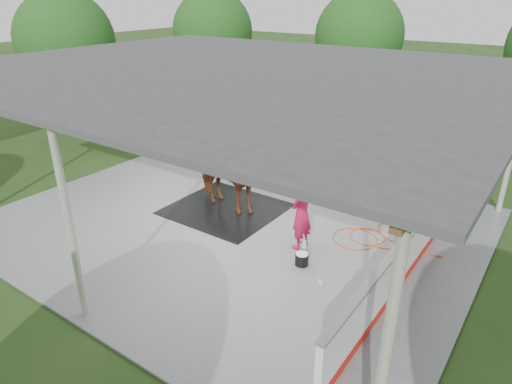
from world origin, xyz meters
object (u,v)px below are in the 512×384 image
Objects in this scene: horse at (225,176)px; handler at (302,213)px; dasher_board at (407,256)px; wash_bucket at (302,259)px.

horse reaches higher than handler.
dasher_board is at bearing 97.07° from handler.
handler is 1.10m from wash_bucket.
handler is (2.75, -0.57, -0.11)m from horse.
horse is 7.70× the size of wash_bucket.
wash_bucket is at bearing 35.69° from handler.
dasher_board is at bearing -87.18° from horse.
horse is 3.52m from wash_bucket.
dasher_board is at bearing 22.14° from wash_bucket.
horse is at bearing 158.71° from wash_bucket.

